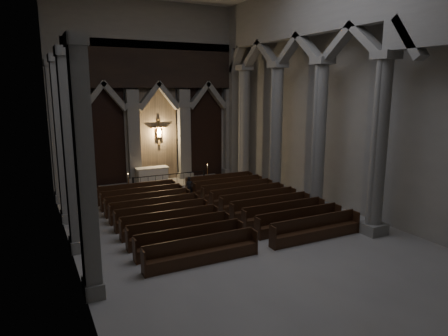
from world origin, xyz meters
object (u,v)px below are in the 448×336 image
Objects in this scene: altar at (152,175)px; pews at (213,211)px; worshipper at (189,188)px; candle_stand_right at (207,178)px; altar_rail at (170,178)px; candle_stand_left at (129,188)px.

pews is at bearing -83.93° from altar.
altar is 4.23m from worshipper.
candle_stand_right is (3.63, -1.03, -0.35)m from altar.
altar is 0.22× the size of pews.
altar_rail is 3.78× the size of candle_stand_right.
altar_rail is 2.83m from candle_stand_left.
candle_stand_left reaches higher than altar_rail.
candle_stand_right reaches higher than pews.
altar_rail is 3.75× the size of candle_stand_left.
altar_rail is at bearing 97.43° from worshipper.
altar_rail is 3.78× the size of worshipper.
candle_stand_left reaches higher than pews.
candle_stand_right is at bearing 3.50° from altar_rail.
worshipper reaches higher than pews.
altar is 1.65× the size of candle_stand_left.
altar reaches higher than altar_rail.
pews is (2.80, -6.43, -0.03)m from candle_stand_left.
altar_rail is at bearing 90.00° from pews.
altar reaches higher than pews.
pews is 7.63× the size of worshipper.
candle_stand_left is at bearing 142.39° from worshipper.
altar is at bearing 164.12° from candle_stand_right.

